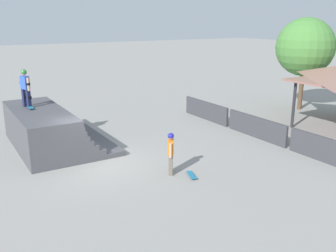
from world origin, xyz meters
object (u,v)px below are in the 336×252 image
skater_on_deck (25,86)px  tree_beside_pavilion (305,47)px  skateboard_on_deck (30,107)px  skateboard_on_ground (192,175)px  bystander_walking (171,150)px

skater_on_deck → tree_beside_pavilion: size_ratio=0.30×
skateboard_on_deck → skateboard_on_ground: size_ratio=1.01×
skateboard_on_ground → bystander_walking: bearing=-124.8°
skater_on_deck → tree_beside_pavilion: bearing=65.0°
bystander_walking → skateboard_on_ground: size_ratio=2.00×
skater_on_deck → skateboard_on_deck: (0.40, 0.06, -0.94)m
skateboard_on_ground → tree_beside_pavilion: (-5.38, 12.34, 3.93)m
skateboard_on_deck → tree_beside_pavilion: tree_beside_pavilion is taller
bystander_walking → tree_beside_pavilion: 14.01m
skater_on_deck → skateboard_on_deck: 1.03m
skater_on_deck → bystander_walking: size_ratio=1.08×
bystander_walking → skateboard_on_ground: 1.23m
skater_on_deck → skateboard_on_deck: skater_on_deck is taller
skateboard_on_deck → bystander_walking: bearing=34.9°
skater_on_deck → tree_beside_pavilion: (1.75, 16.62, 1.21)m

